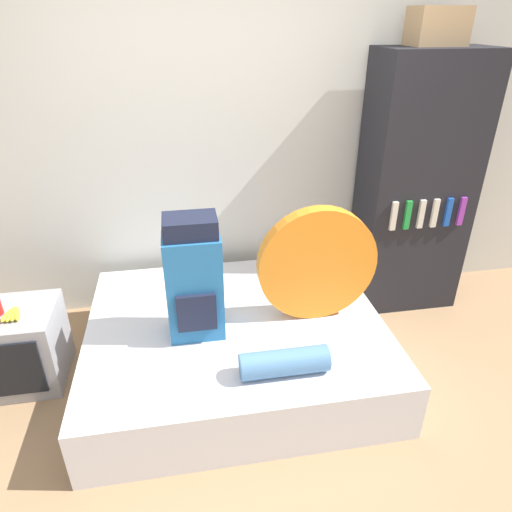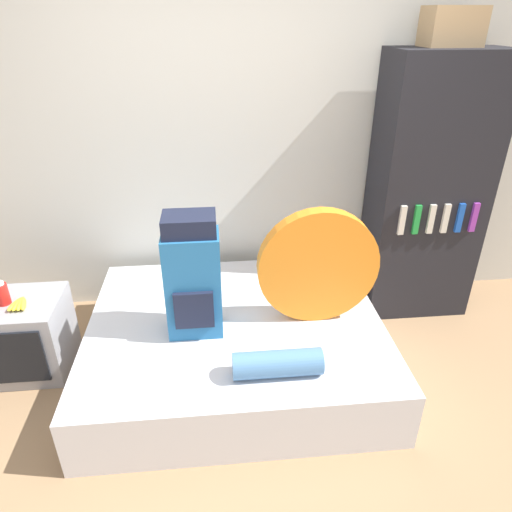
% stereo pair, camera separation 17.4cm
% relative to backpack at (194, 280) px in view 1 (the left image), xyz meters
% --- Properties ---
extents(ground_plane, '(16.00, 16.00, 0.00)m').
position_rel_backpack_xyz_m(ground_plane, '(0.29, -0.68, -0.73)').
color(ground_plane, '#997551').
extents(wall_back, '(8.00, 0.05, 2.60)m').
position_rel_backpack_xyz_m(wall_back, '(0.29, 0.97, 0.57)').
color(wall_back, silver).
rests_on(wall_back, ground_plane).
extents(bed, '(1.84, 1.53, 0.37)m').
position_rel_backpack_xyz_m(bed, '(0.24, 0.07, -0.55)').
color(bed, silver).
rests_on(bed, ground_plane).
extents(backpack, '(0.32, 0.26, 0.75)m').
position_rel_backpack_xyz_m(backpack, '(0.00, 0.00, 0.00)').
color(backpack, '#23669E').
rests_on(backpack, bed).
extents(tent_bag, '(0.74, 0.09, 0.74)m').
position_rel_backpack_xyz_m(tent_bag, '(0.75, 0.06, 0.00)').
color(tent_bag, orange).
rests_on(tent_bag, bed).
extents(sleeping_roll, '(0.48, 0.15, 0.15)m').
position_rel_backpack_xyz_m(sleeping_roll, '(0.44, -0.44, -0.29)').
color(sleeping_roll, teal).
rests_on(sleeping_roll, bed).
extents(television, '(0.60, 0.48, 0.51)m').
position_rel_backpack_xyz_m(television, '(-1.15, 0.19, -0.48)').
color(television, '#939399').
rests_on(television, ground_plane).
extents(banana_bunch, '(0.12, 0.15, 0.04)m').
position_rel_backpack_xyz_m(banana_bunch, '(-1.06, 0.14, -0.21)').
color(banana_bunch, yellow).
rests_on(banana_bunch, television).
extents(bookshelf, '(0.77, 0.46, 1.90)m').
position_rel_backpack_xyz_m(bookshelf, '(1.67, 0.68, 0.21)').
color(bookshelf, black).
rests_on(bookshelf, ground_plane).
extents(cardboard_box, '(0.34, 0.24, 0.23)m').
position_rel_backpack_xyz_m(cardboard_box, '(1.66, 0.73, 1.28)').
color(cardboard_box, tan).
rests_on(cardboard_box, bookshelf).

